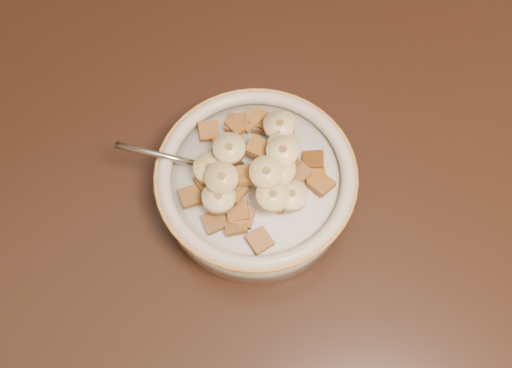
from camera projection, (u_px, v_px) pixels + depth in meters
floor at (140, 349)px, 1.31m from camera, size 4.00×4.50×0.10m
table at (4, 228)px, 0.60m from camera, size 1.42×0.94×0.04m
cereal_bowl at (256, 187)px, 0.58m from camera, size 0.19×0.19×0.05m
milk at (256, 177)px, 0.56m from camera, size 0.16×0.16×0.00m
spoon at (226, 171)px, 0.55m from camera, size 0.06×0.05×0.01m
cereal_square_0 at (258, 147)px, 0.55m from camera, size 0.03×0.03×0.01m
cereal_square_1 at (234, 145)px, 0.55m from camera, size 0.03×0.03×0.01m
cereal_square_2 at (313, 160)px, 0.55m from camera, size 0.03×0.03×0.01m
cereal_square_3 at (246, 175)px, 0.53m from camera, size 0.03×0.03×0.01m
cereal_square_4 at (285, 162)px, 0.54m from camera, size 0.02×0.02×0.01m
cereal_square_5 at (223, 182)px, 0.54m from camera, size 0.02×0.02×0.01m
cereal_square_6 at (321, 184)px, 0.54m from camera, size 0.03×0.03×0.01m
cereal_square_7 at (207, 182)px, 0.54m from camera, size 0.02×0.02×0.01m
cereal_square_8 at (260, 241)px, 0.52m from camera, size 0.02×0.02×0.01m
cereal_square_9 at (191, 196)px, 0.54m from camera, size 0.02×0.02×0.01m
cereal_square_10 at (243, 216)px, 0.53m from camera, size 0.03×0.03×0.01m
cereal_square_11 at (249, 121)px, 0.57m from camera, size 0.02×0.02×0.01m
cereal_square_12 at (279, 200)px, 0.53m from camera, size 0.03×0.03×0.01m
cereal_square_13 at (264, 125)px, 0.57m from camera, size 0.03×0.03×0.01m
cereal_square_14 at (238, 125)px, 0.57m from camera, size 0.02×0.02×0.01m
cereal_square_15 at (236, 123)px, 0.57m from camera, size 0.03×0.03×0.01m
cereal_square_16 at (315, 172)px, 0.55m from camera, size 0.03×0.03×0.01m
cereal_square_17 at (238, 212)px, 0.53m from camera, size 0.03×0.03×0.01m
cereal_square_18 at (236, 224)px, 0.53m from camera, size 0.03×0.03×0.01m
cereal_square_19 at (272, 187)px, 0.53m from camera, size 0.03×0.03×0.01m
cereal_square_20 at (261, 120)px, 0.57m from camera, size 0.03×0.03×0.01m
cereal_square_21 at (222, 148)px, 0.56m from camera, size 0.03×0.03×0.01m
cereal_square_22 at (234, 192)px, 0.53m from camera, size 0.03×0.03×0.01m
cereal_square_23 at (224, 178)px, 0.54m from camera, size 0.03×0.03×0.01m
cereal_square_24 at (209, 131)px, 0.57m from camera, size 0.03×0.03×0.01m
cereal_square_25 at (214, 222)px, 0.53m from camera, size 0.02×0.02×0.01m
cereal_square_26 at (298, 172)px, 0.54m from camera, size 0.03×0.03×0.01m
banana_slice_0 at (279, 170)px, 0.53m from camera, size 0.04×0.04×0.02m
banana_slice_1 at (283, 151)px, 0.53m from camera, size 0.04×0.04×0.01m
banana_slice_2 at (266, 173)px, 0.52m from camera, size 0.03×0.03×0.01m
banana_slice_3 at (210, 169)px, 0.54m from camera, size 0.04×0.04×0.01m
banana_slice_4 at (291, 195)px, 0.52m from camera, size 0.04×0.04×0.01m
banana_slice_5 at (222, 178)px, 0.52m from camera, size 0.04×0.04×0.01m
banana_slice_6 at (283, 147)px, 0.54m from camera, size 0.04×0.04×0.01m
banana_slice_7 at (229, 149)px, 0.54m from camera, size 0.04×0.04×0.01m
banana_slice_8 at (273, 196)px, 0.51m from camera, size 0.04×0.04×0.01m
banana_slice_9 at (273, 180)px, 0.52m from camera, size 0.04×0.04×0.01m
banana_slice_10 at (219, 198)px, 0.52m from camera, size 0.04×0.04×0.01m
banana_slice_11 at (280, 125)px, 0.55m from camera, size 0.04×0.04×0.01m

